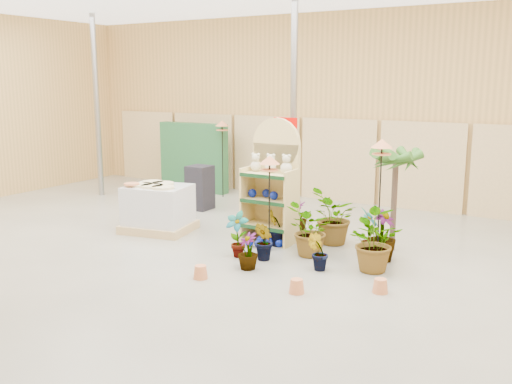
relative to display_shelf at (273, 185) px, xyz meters
The scene contains 24 objects.
room 1.70m from the display_shelf, 105.62° to the right, with size 15.20×12.10×4.70m.
display_shelf is the anchor object (origin of this frame).
teddy_bears 0.41m from the display_shelf, 77.43° to the right, with size 0.83×0.21×0.35m.
gazing_balls_shelf 0.19m from the display_shelf, 90.00° to the right, with size 0.83×0.28×0.16m.
gazing_balls_floor 1.07m from the display_shelf, 80.11° to the right, with size 0.63×0.39×0.15m.
pallet_stack 2.38m from the display_shelf, 165.42° to the right, with size 1.44×1.27×0.94m.
charcoal_planters 3.07m from the display_shelf, 152.45° to the left, with size 0.50×0.50×1.00m.
trellis_stock 5.17m from the display_shelf, 142.92° to the left, with size 2.00×0.30×1.80m, color #235930.
offer_sign 1.07m from the display_shelf, 104.18° to the left, with size 0.50×0.08×2.20m.
bird_table_front 1.07m from the display_shelf, 65.40° to the right, with size 0.34×0.34×1.70m.
bird_table_right 2.27m from the display_shelf, ahead, with size 0.34×0.34×2.01m.
bird_table_back 4.17m from the display_shelf, 136.90° to the left, with size 0.34×0.34×1.93m.
palm 2.23m from the display_shelf, 13.20° to the left, with size 0.70×0.70×1.88m.
potted_plant_0 1.37m from the display_shelf, 91.06° to the right, with size 0.41×0.28×0.78m, color #2E601C.
potted_plant_1 1.43m from the display_shelf, 67.77° to the right, with size 0.36×0.29×0.66m, color #2E601C.
potted_plant_2 1.31m from the display_shelf, 29.46° to the right, with size 0.81×0.70×0.90m, color #2E601C.
potted_plant_3 2.20m from the display_shelf, ahead, with size 0.49×0.49×0.87m, color #2E601C.
potted_plant_4 1.94m from the display_shelf, ahead, with size 0.43×0.29×0.82m, color #2E601C.
potted_plant_5 0.80m from the display_shelf, 53.94° to the right, with size 0.38×0.30×0.69m, color #2E601C.
potted_plant_6 1.24m from the display_shelf, 14.98° to the left, with size 0.91×0.79×1.01m, color #2E601C.
potted_plant_7 1.87m from the display_shelf, 74.45° to the right, with size 0.33×0.33×0.58m, color #2E601C.
potted_plant_9 1.97m from the display_shelf, 38.88° to the right, with size 0.32×0.26×0.58m, color #2E601C.
potted_plant_10 2.33m from the display_shelf, 19.54° to the right, with size 0.85×0.74×0.95m, color #2E601C.
potted_plant_11 1.06m from the display_shelf, 79.44° to the left, with size 0.34×0.34×0.60m, color #2E601C.
Camera 1 is at (5.23, -6.86, 2.92)m, focal length 40.00 mm.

